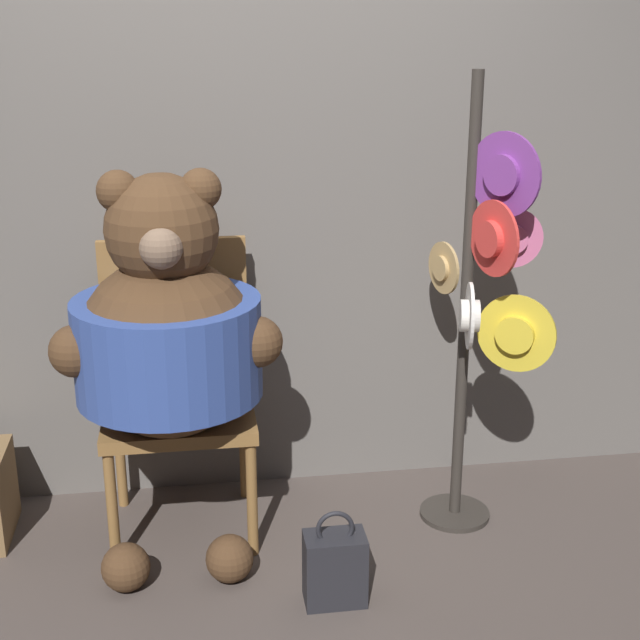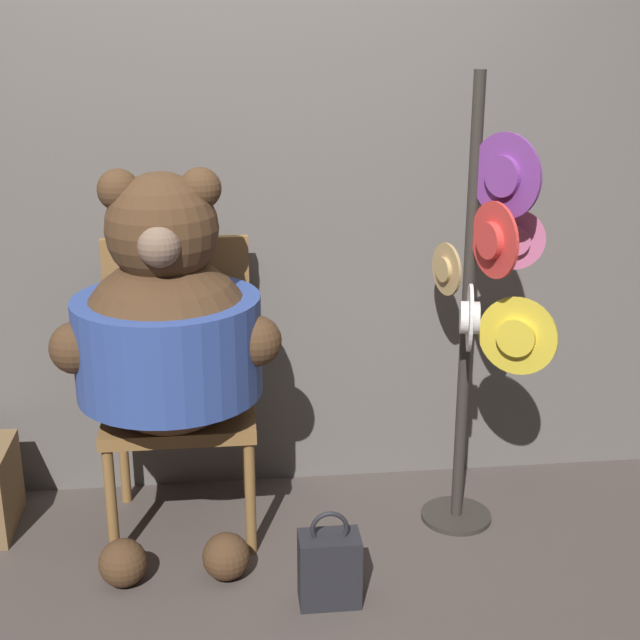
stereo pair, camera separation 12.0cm
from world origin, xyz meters
The scene contains 6 objects.
ground_plane centered at (0.00, 0.00, 0.00)m, with size 14.00×14.00×0.00m, color #4C423D.
wall_back centered at (0.00, 0.78, 1.33)m, with size 8.00×0.10×2.66m.
chair centered at (-0.25, 0.48, 0.60)m, with size 0.56×0.50×1.12m.
teddy_bear centered at (-0.28, 0.30, 0.83)m, with size 0.81×0.72×1.43m.
hat_display_rack centered at (0.87, 0.26, 0.92)m, with size 0.43×0.52×1.74m.
handbag_on_ground centered at (0.25, -0.16, 0.13)m, with size 0.21×0.13×0.35m.
Camera 2 is at (-0.06, -2.75, 1.89)m, focal length 50.00 mm.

